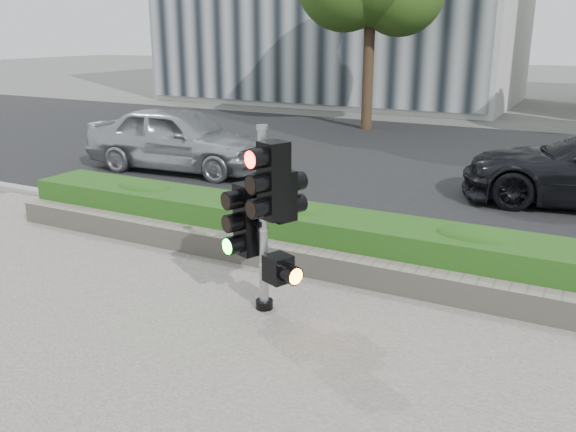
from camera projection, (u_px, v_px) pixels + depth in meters
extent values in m
plane|color=#51514C|center=(280.00, 345.00, 6.57)|extent=(120.00, 120.00, 0.00)
cube|color=black|center=(472.00, 167.00, 15.04)|extent=(60.00, 13.00, 0.02)
cube|color=gray|center=(379.00, 250.00, 9.22)|extent=(60.00, 0.25, 0.12)
cube|color=gray|center=(348.00, 269.00, 8.12)|extent=(12.00, 0.32, 0.34)
cube|color=#3B7423|center=(365.00, 243.00, 8.62)|extent=(12.00, 1.00, 0.68)
cylinder|color=black|center=(368.00, 69.00, 20.26)|extent=(0.36, 0.36, 4.03)
cylinder|color=black|center=(264.00, 304.00, 7.35)|extent=(0.21, 0.21, 0.11)
cylinder|color=gray|center=(263.00, 223.00, 7.05)|extent=(0.11, 0.11, 2.17)
cylinder|color=gray|center=(262.00, 127.00, 6.73)|extent=(0.14, 0.14, 0.05)
cube|color=#FF1107|center=(274.00, 181.00, 6.69)|extent=(0.36, 0.36, 0.87)
cube|color=#14E51E|center=(249.00, 219.00, 7.21)|extent=(0.36, 0.36, 0.87)
cube|color=black|center=(281.00, 196.00, 7.09)|extent=(0.36, 0.36, 0.59)
cube|color=orange|center=(278.00, 268.00, 7.05)|extent=(0.36, 0.36, 0.32)
imported|color=#A5A7AC|center=(178.00, 139.00, 14.47)|extent=(4.60, 2.14, 1.52)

